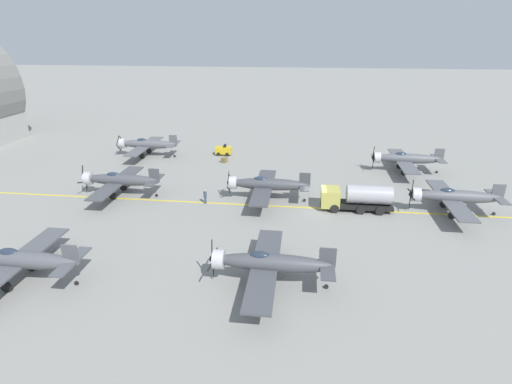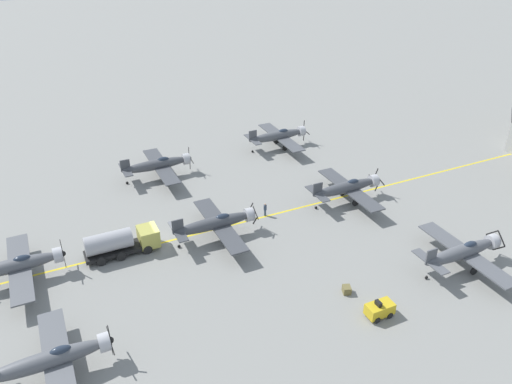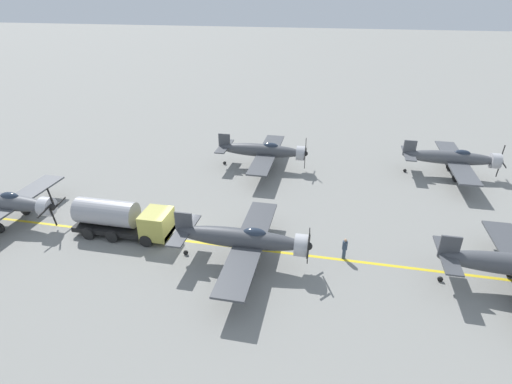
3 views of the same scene
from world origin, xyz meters
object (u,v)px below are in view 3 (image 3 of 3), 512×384
at_px(airplane_mid_left, 264,151).
at_px(ground_crew_walking, 345,248).
at_px(fuel_tanker, 123,219).
at_px(airplane_mid_center, 244,239).
at_px(airplane_near_center, 4,202).
at_px(airplane_far_left, 453,158).

height_order(airplane_mid_left, ground_crew_walking, airplane_mid_left).
height_order(fuel_tanker, ground_crew_walking, fuel_tanker).
bearing_deg(ground_crew_walking, airplane_mid_left, -149.85).
distance_m(airplane_mid_center, fuel_tanker, 10.52).
xyz_separation_m(airplane_near_center, airplane_mid_left, (-16.10, 19.04, -0.00)).
xyz_separation_m(airplane_mid_left, ground_crew_walking, (15.43, 8.96, -1.07)).
xyz_separation_m(fuel_tanker, ground_crew_walking, (-0.34, 17.46, -0.57)).
distance_m(airplane_near_center, airplane_far_left, 42.92).
bearing_deg(airplane_near_center, fuel_tanker, 106.90).
bearing_deg(fuel_tanker, ground_crew_walking, 91.12).
distance_m(airplane_mid_center, airplane_mid_left, 17.48).
height_order(airplane_near_center, airplane_far_left, airplane_far_left).
relative_size(airplane_mid_left, ground_crew_walking, 6.96).
xyz_separation_m(airplane_near_center, fuel_tanker, (-0.33, 10.54, -0.50)).
height_order(airplane_far_left, airplane_mid_left, airplane_far_left).
distance_m(airplane_far_left, fuel_tanker, 33.48).
distance_m(airplane_far_left, ground_crew_walking, 20.56).
bearing_deg(airplane_far_left, airplane_near_center, -76.04).
height_order(airplane_mid_center, airplane_mid_left, airplane_mid_left).
distance_m(airplane_near_center, airplane_mid_left, 24.93).
distance_m(airplane_mid_left, ground_crew_walking, 17.87).
xyz_separation_m(airplane_mid_center, ground_crew_walking, (-1.95, 7.08, -1.07)).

